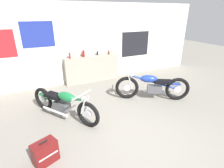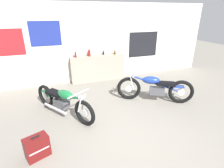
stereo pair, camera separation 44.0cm
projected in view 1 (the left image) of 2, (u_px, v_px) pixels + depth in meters
The scene contains 10 objects.
ground_plane at pixel (138, 139), 3.66m from camera, with size 24.00×24.00×0.00m, color gray.
wall_back at pixel (82, 44), 6.25m from camera, with size 10.00×0.07×2.80m.
sill_counter at pixel (92, 69), 6.57m from camera, with size 2.05×0.28×0.98m.
bottle_leftmost at pixel (70, 55), 5.99m from camera, with size 0.06×0.06×0.26m.
bottle_left_center at pixel (83, 53), 6.19m from camera, with size 0.09×0.09×0.30m.
bottle_center at pixel (97, 53), 6.48m from camera, with size 0.06×0.06×0.18m.
bottle_right_center at pixel (109, 52), 6.59m from camera, with size 0.08×0.08×0.17m.
motorcycle_blue at pixel (152, 86), 5.20m from camera, with size 1.96×1.17×0.88m.
motorcycle_green at pixel (63, 103), 4.30m from camera, with size 1.26×1.83×0.79m.
hard_case_darkred at pixel (45, 152), 3.04m from camera, with size 0.47×0.38×0.44m.
Camera 1 is at (-1.76, -2.41, 2.48)m, focal length 28.00 mm.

